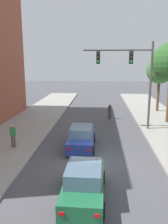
{
  "coord_description": "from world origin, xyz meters",
  "views": [
    {
      "loc": [
        0.35,
        -12.68,
        5.99
      ],
      "look_at": [
        -0.98,
        5.33,
        2.0
      ],
      "focal_mm": 36.59,
      "sensor_mm": 36.0,
      "label": 1
    }
  ],
  "objects_px": {
    "traffic_signal_mast": "(132,70)",
    "pedestrian_crossing_road": "(110,110)",
    "car_lead_blue": "(82,138)",
    "pedestrian_sidewalk_left_walker": "(13,135)",
    "street_tree_third": "(160,71)",
    "car_following_green": "(84,183)"
  },
  "relations": [
    {
      "from": "traffic_signal_mast",
      "to": "car_following_green",
      "type": "relative_size",
      "value": 1.76
    },
    {
      "from": "car_lead_blue",
      "to": "car_following_green",
      "type": "relative_size",
      "value": 1.0
    },
    {
      "from": "pedestrian_sidewalk_left_walker",
      "to": "pedestrian_crossing_road",
      "type": "distance_m",
      "value": 11.58
    },
    {
      "from": "traffic_signal_mast",
      "to": "pedestrian_sidewalk_left_walker",
      "type": "bearing_deg",
      "value": -148.26
    },
    {
      "from": "pedestrian_crossing_road",
      "to": "street_tree_third",
      "type": "relative_size",
      "value": 0.26
    },
    {
      "from": "car_lead_blue",
      "to": "street_tree_third",
      "type": "bearing_deg",
      "value": 56.72
    },
    {
      "from": "car_lead_blue",
      "to": "pedestrian_sidewalk_left_walker",
      "type": "xyz_separation_m",
      "value": [
        -4.72,
        -0.63,
        0.34
      ]
    },
    {
      "from": "pedestrian_sidewalk_left_walker",
      "to": "pedestrian_crossing_road",
      "type": "height_order",
      "value": "pedestrian_sidewalk_left_walker"
    },
    {
      "from": "car_lead_blue",
      "to": "pedestrian_sidewalk_left_walker",
      "type": "distance_m",
      "value": 4.78
    },
    {
      "from": "car_lead_blue",
      "to": "pedestrian_sidewalk_left_walker",
      "type": "height_order",
      "value": "pedestrian_sidewalk_left_walker"
    },
    {
      "from": "pedestrian_sidewalk_left_walker",
      "to": "street_tree_third",
      "type": "height_order",
      "value": "street_tree_third"
    },
    {
      "from": "traffic_signal_mast",
      "to": "pedestrian_crossing_road",
      "type": "bearing_deg",
      "value": 112.87
    },
    {
      "from": "pedestrian_crossing_road",
      "to": "pedestrian_sidewalk_left_walker",
      "type": "bearing_deg",
      "value": -127.2
    },
    {
      "from": "traffic_signal_mast",
      "to": "pedestrian_crossing_road",
      "type": "distance_m",
      "value": 6.09
    },
    {
      "from": "car_lead_blue",
      "to": "car_following_green",
      "type": "distance_m",
      "value": 6.17
    },
    {
      "from": "pedestrian_crossing_road",
      "to": "street_tree_third",
      "type": "bearing_deg",
      "value": 33.1
    },
    {
      "from": "pedestrian_sidewalk_left_walker",
      "to": "pedestrian_crossing_road",
      "type": "relative_size",
      "value": 1.0
    },
    {
      "from": "car_lead_blue",
      "to": "street_tree_third",
      "type": "xyz_separation_m",
      "value": [
        8.16,
        12.43,
        4.25
      ]
    },
    {
      "from": "car_following_green",
      "to": "traffic_signal_mast",
      "type": "bearing_deg",
      "value": 73.13
    },
    {
      "from": "traffic_signal_mast",
      "to": "car_lead_blue",
      "type": "bearing_deg",
      "value": -129.72
    },
    {
      "from": "pedestrian_crossing_road",
      "to": "street_tree_third",
      "type": "distance_m",
      "value": 8.11
    },
    {
      "from": "traffic_signal_mast",
      "to": "car_lead_blue",
      "type": "height_order",
      "value": "traffic_signal_mast"
    }
  ]
}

